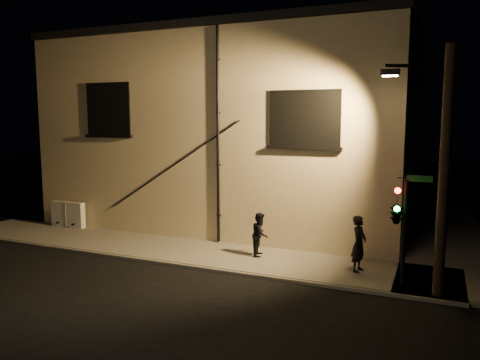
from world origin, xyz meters
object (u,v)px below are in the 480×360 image
at_px(pedestrian_a, 359,244).
at_px(utility_cabinet, 68,214).
at_px(streetlamp_pole, 440,167).
at_px(pedestrian_b, 260,234).
at_px(traffic_signal, 397,212).

bearing_deg(pedestrian_a, utility_cabinet, 97.26).
xyz_separation_m(utility_cabinet, streetlamp_pole, (15.37, -2.39, 3.00)).
bearing_deg(utility_cabinet, pedestrian_b, -4.87).
distance_m(utility_cabinet, pedestrian_b, 9.63).
distance_m(utility_cabinet, streetlamp_pole, 15.84).
bearing_deg(pedestrian_a, streetlamp_pole, -104.74).
height_order(utility_cabinet, pedestrian_a, pedestrian_a).
distance_m(pedestrian_b, traffic_signal, 5.09).
relative_size(traffic_signal, streetlamp_pole, 0.47).
relative_size(utility_cabinet, traffic_signal, 0.53).
height_order(utility_cabinet, traffic_signal, traffic_signal).
height_order(pedestrian_b, streetlamp_pole, streetlamp_pole).
distance_m(pedestrian_a, streetlamp_pole, 3.68).
xyz_separation_m(pedestrian_b, streetlamp_pole, (5.77, -1.57, 2.80)).
xyz_separation_m(traffic_signal, streetlamp_pole, (1.07, -0.23, 1.38)).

